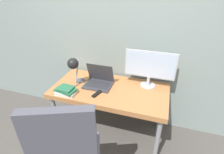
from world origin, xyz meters
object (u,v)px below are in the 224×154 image
at_px(desk_lamp, 74,65).
at_px(office_chair, 67,153).
at_px(game_controller, 66,93).
at_px(monitor, 150,67).
at_px(book_stack, 66,91).
at_px(laptop, 99,81).

xyz_separation_m(desk_lamp, office_chair, (0.34, -0.81, -0.36)).
relative_size(desk_lamp, game_controller, 2.43).
xyz_separation_m(monitor, book_stack, (-0.86, -0.45, -0.22)).
xyz_separation_m(office_chair, book_stack, (-0.37, 0.63, 0.13)).
distance_m(laptop, game_controller, 0.42).
xyz_separation_m(laptop, monitor, (0.57, 0.16, 0.20)).
height_order(book_stack, game_controller, book_stack).
height_order(laptop, office_chair, office_chair).
distance_m(desk_lamp, office_chair, 0.95).
distance_m(desk_lamp, game_controller, 0.32).
relative_size(laptop, office_chair, 0.29).
bearing_deg(game_controller, desk_lamp, 81.70).
bearing_deg(laptop, game_controller, -132.51).
bearing_deg(office_chair, monitor, 65.73).
bearing_deg(monitor, game_controller, -151.37).
distance_m(monitor, office_chair, 1.24).
relative_size(desk_lamp, office_chair, 0.32).
distance_m(office_chair, game_controller, 0.72).
relative_size(desk_lamp, book_stack, 1.47).
height_order(monitor, desk_lamp, monitor).
xyz_separation_m(laptop, desk_lamp, (-0.25, -0.11, 0.22)).
xyz_separation_m(monitor, desk_lamp, (-0.83, -0.28, 0.02)).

